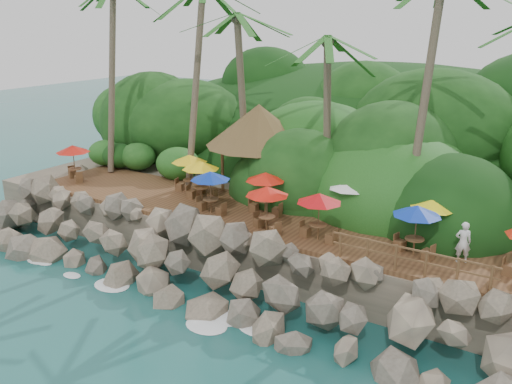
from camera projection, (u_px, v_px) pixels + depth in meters
The scene contains 11 objects.
ground at pixel (175, 311), 22.00m from camera, with size 140.00×140.00×0.00m, color #19514F.
land_base at pixel (342, 187), 34.55m from camera, with size 32.00×25.20×2.10m, color gray.
jungle_hill at pixel (383, 176), 40.89m from camera, with size 44.80×28.00×15.40m, color #143811.
seawall at pixel (205, 267), 23.26m from camera, with size 29.00×4.00×2.30m, color gray, non-canonical shape.
terrace at pixel (256, 216), 26.16m from camera, with size 26.00×5.00×0.20m, color brown.
jungle_foliage at pixel (334, 207), 34.06m from camera, with size 44.00×16.00×12.00m, color #143811, non-canonical shape.
foam_line at pixel (180, 308), 22.23m from camera, with size 25.20×0.80×0.06m.
palapa at pixel (259, 125), 29.00m from camera, with size 5.67×5.67×4.60m.
dining_clusters at pixel (280, 186), 24.72m from camera, with size 25.49×4.73×2.05m.
railing at pixel (411, 258), 19.89m from camera, with size 6.10×0.10×1.00m.
waiter at pixel (463, 242), 20.77m from camera, with size 0.59×0.39×1.63m, color silver.
Camera 1 is at (13.22, -14.74, 11.18)m, focal length 38.72 mm.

